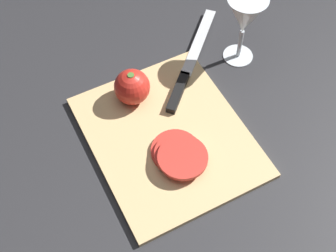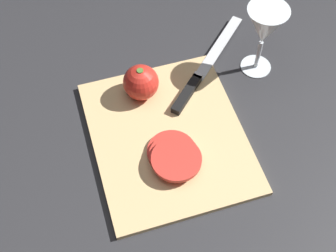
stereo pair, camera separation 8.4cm
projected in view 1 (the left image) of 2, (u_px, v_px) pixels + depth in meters
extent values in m
plane|color=#28282B|center=(186.00, 179.00, 0.83)|extent=(3.00, 3.00, 0.00)
cube|color=tan|center=(168.00, 137.00, 0.87)|extent=(0.33, 0.28, 0.01)
cylinder|color=silver|center=(238.00, 55.00, 0.99)|extent=(0.06, 0.06, 0.00)
cylinder|color=silver|center=(240.00, 43.00, 0.96)|extent=(0.01, 0.01, 0.07)
cone|color=silver|center=(245.00, 16.00, 0.90)|extent=(0.08, 0.08, 0.08)
cone|color=beige|center=(243.00, 27.00, 0.92)|extent=(0.02, 0.02, 0.03)
sphere|color=red|center=(132.00, 87.00, 0.89)|extent=(0.07, 0.07, 0.07)
cylinder|color=#47702D|center=(131.00, 76.00, 0.86)|extent=(0.01, 0.01, 0.01)
cube|color=silver|center=(199.00, 41.00, 1.00)|extent=(0.16, 0.16, 0.00)
cube|color=silver|center=(185.00, 74.00, 0.94)|extent=(0.02, 0.02, 0.01)
cube|color=black|center=(178.00, 92.00, 0.92)|extent=(0.08, 0.08, 0.01)
cylinder|color=red|center=(175.00, 151.00, 0.85)|extent=(0.09, 0.09, 0.01)
cylinder|color=red|center=(179.00, 154.00, 0.83)|extent=(0.09, 0.09, 0.01)
cylinder|color=red|center=(183.00, 157.00, 0.82)|extent=(0.09, 0.09, 0.01)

